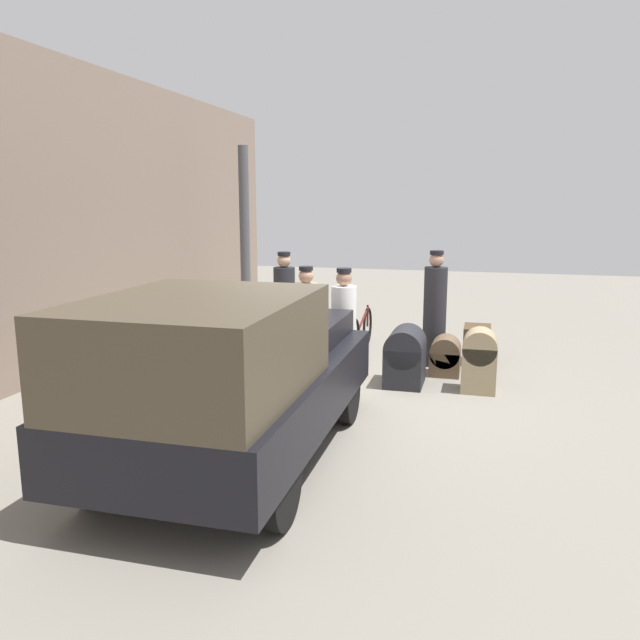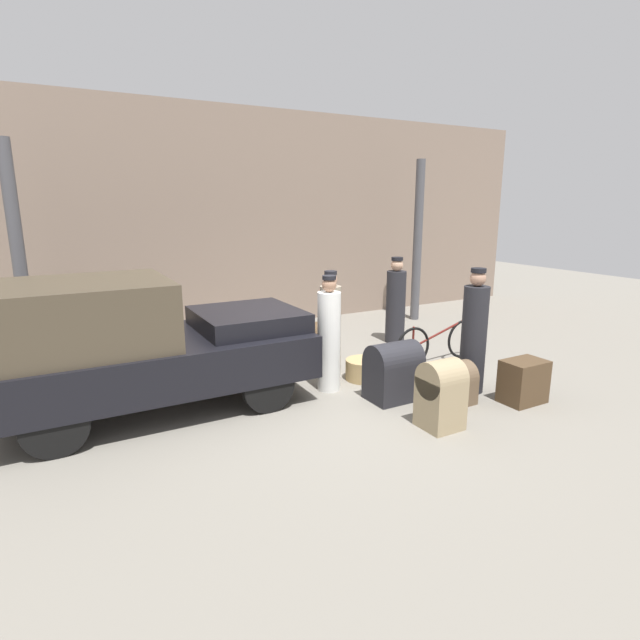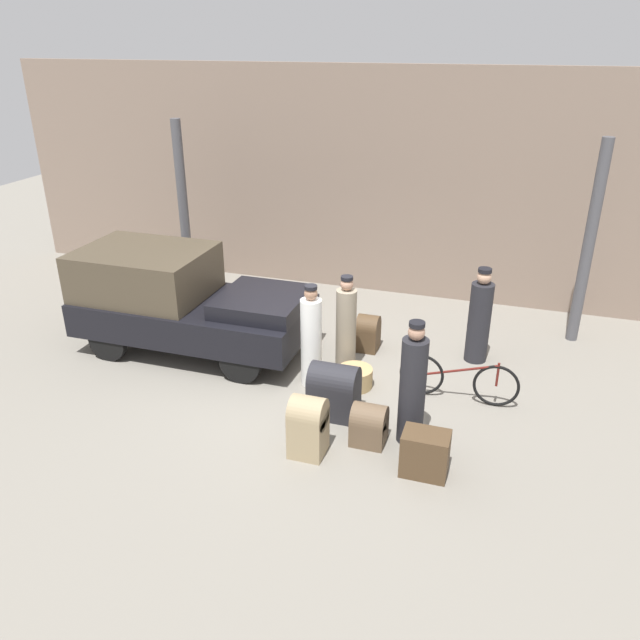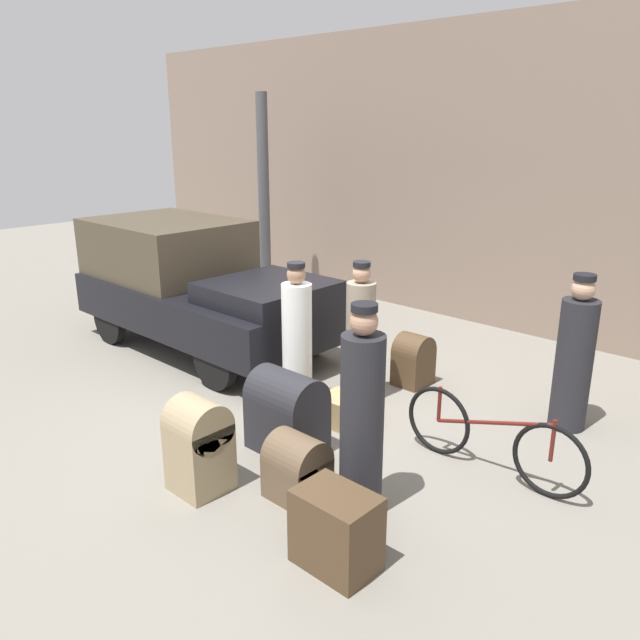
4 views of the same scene
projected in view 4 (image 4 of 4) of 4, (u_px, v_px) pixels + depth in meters
The scene contains 15 objects.
ground_plane at pixel (295, 399), 7.14m from camera, with size 30.00×30.00×0.00m, color gray.
station_building_facade at pixel (487, 177), 9.31m from camera, with size 16.00×0.15×4.50m.
canopy_pillar_left at pixel (264, 199), 10.85m from camera, with size 0.20×0.20×3.53m.
truck at pixel (195, 282), 8.66m from camera, with size 3.88×1.81×1.72m.
bicycle at pixel (491, 438), 5.53m from camera, with size 1.76×0.04×0.71m.
wicker_basket at pixel (351, 409), 6.54m from camera, with size 0.55×0.55×0.31m.
porter_carrying_trunk at pixel (360, 338), 6.90m from camera, with size 0.32×0.32×1.61m.
porter_lifting_near_truck at pixel (297, 343), 6.71m from camera, with size 0.32×0.32×1.64m.
conductor_in_dark_uniform at pixel (362, 420), 4.86m from camera, with size 0.35×0.35×1.75m.
porter_with_bicycle at pixel (574, 360), 6.28m from camera, with size 0.37×0.37×1.63m.
trunk_wicker_pale at pixel (336, 530), 4.37m from camera, with size 0.58×0.40×0.58m.
suitcase_tan_flat at pixel (297, 467), 5.20m from camera, with size 0.45×0.43×0.57m.
trunk_barrel_dark at pixel (287, 411), 5.93m from camera, with size 0.68×0.51×0.80m.
trunk_large_brown at pixel (199, 443), 5.27m from camera, with size 0.45×0.44×0.83m.
suitcase_small_leather at pixel (413, 360), 7.47m from camera, with size 0.37×0.43×0.63m.
Camera 4 is at (4.66, -4.59, 3.01)m, focal length 35.00 mm.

